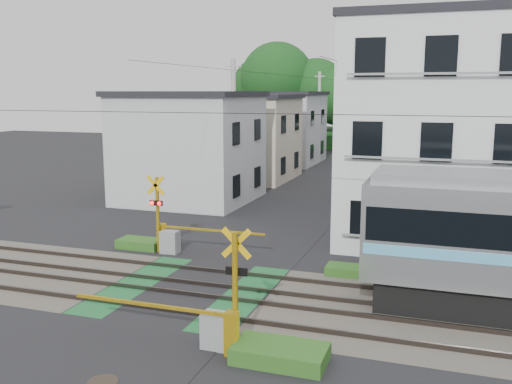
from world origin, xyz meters
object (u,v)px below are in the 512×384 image
(crossing_signal_far, at_px, (168,235))
(pedestrian, at_px, (371,155))
(crossing_signal_near, at_px, (219,322))
(manhole_cover, at_px, (103,382))
(apartment_block, at_px, (471,131))

(crossing_signal_far, xyz_separation_m, pedestrian, (4.07, 29.04, 0.24))
(crossing_signal_near, height_order, manhole_cover, crossing_signal_near)
(apartment_block, bearing_deg, crossing_signal_far, -152.22)
(manhole_cover, bearing_deg, pedestrian, 88.99)
(apartment_block, distance_m, manhole_cover, 17.91)
(crossing_signal_far, bearing_deg, manhole_cover, -70.67)
(crossing_signal_near, relative_size, crossing_signal_far, 1.00)
(crossing_signal_near, height_order, crossing_signal_far, same)
(apartment_block, relative_size, manhole_cover, 14.87)
(apartment_block, bearing_deg, pedestrian, 106.83)
(pedestrian, relative_size, manhole_cover, 2.77)
(crossing_signal_near, bearing_deg, crossing_signal_far, 125.29)
(crossing_signal_near, height_order, apartment_block, apartment_block)
(apartment_block, xyz_separation_m, manhole_cover, (-7.70, -15.49, -4.64))
(manhole_cover, bearing_deg, crossing_signal_far, 109.33)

